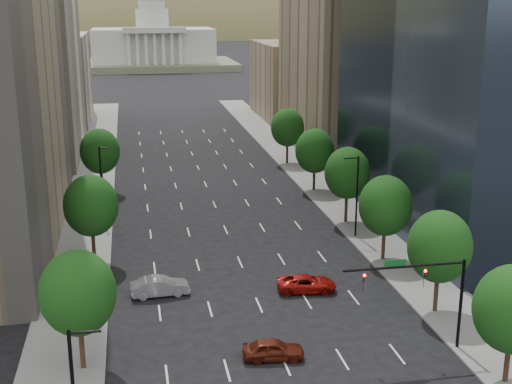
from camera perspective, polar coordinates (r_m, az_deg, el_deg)
sidewalk_left at (r=76.56m, az=-14.12°, el=-3.69°), size 6.00×200.00×0.15m
sidewalk_right at (r=80.49m, az=8.46°, el=-2.41°), size 6.00×200.00×0.15m
midrise_cream_left at (r=116.43m, az=-18.30°, el=11.31°), size 14.00×30.00×35.00m
filler_left at (r=149.82m, az=-16.44°, el=9.00°), size 14.00×26.00×18.00m
parking_tan_right at (r=117.95m, az=6.87°, el=10.80°), size 14.00×30.00×30.00m
filler_right at (r=150.32m, az=3.02°, el=9.24°), size 14.00×26.00×16.00m
tree_right_1 at (r=57.14m, az=15.00°, el=-4.40°), size 5.20×5.20×8.75m
tree_right_2 at (r=67.62m, az=10.70°, el=-1.13°), size 5.20×5.20×8.61m
tree_right_3 at (r=78.42m, az=7.59°, el=1.56°), size 5.20×5.20×8.89m
tree_right_4 at (r=91.57m, az=4.89°, el=3.41°), size 5.20×5.20×8.46m
tree_right_5 at (r=106.72m, az=2.63°, el=5.37°), size 5.20×5.20×8.75m
tree_left_0 at (r=48.34m, az=-14.58°, el=-8.13°), size 5.20×5.20×8.75m
tree_left_1 at (r=67.06m, az=-13.55°, el=-1.12°), size 5.20×5.20×8.97m
tree_left_2 at (r=92.32m, az=-12.83°, el=3.31°), size 5.20×5.20×8.68m
streetlight_rn at (r=73.94m, az=8.34°, el=-0.18°), size 1.70×0.20×9.00m
streetlight_ln at (r=79.85m, az=-12.68°, el=0.79°), size 1.70×0.20×9.00m
traffic_signal at (r=50.90m, az=14.27°, el=-7.58°), size 9.12×0.40×7.38m
capitol at (r=262.62m, az=-8.53°, el=11.99°), size 60.00×40.00×35.20m
foothills at (r=616.43m, az=-6.43°, el=9.78°), size 720.00×413.00×263.00m
car_maroon at (r=50.33m, az=1.44°, el=-12.93°), size 4.60×2.28×1.51m
car_silver at (r=60.73m, az=-7.98°, el=-7.77°), size 5.17×2.09×1.67m
car_red_far at (r=61.18m, az=4.22°, el=-7.58°), size 5.49×3.05×1.45m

